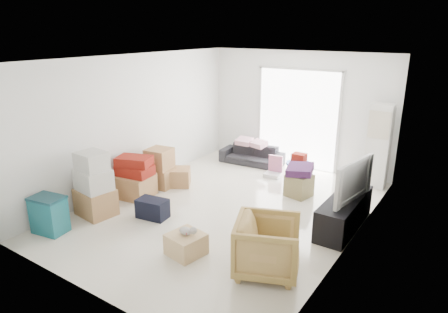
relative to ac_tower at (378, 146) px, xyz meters
name	(u,v)px	position (x,y,z in m)	size (l,w,h in m)	color
room_shell	(227,138)	(-1.95, -2.65, 0.48)	(4.98, 6.48, 3.18)	silver
sliding_door	(297,115)	(-1.95, 0.33, 0.37)	(2.10, 0.04, 2.33)	white
ac_tower	(378,146)	(0.00, 0.00, 0.00)	(0.45, 0.30, 1.75)	silver
tv_console	(344,213)	(0.05, -2.16, -0.61)	(0.48, 1.58, 0.53)	black
television	(346,194)	(0.05, -2.16, -0.27)	(1.16, 0.67, 0.15)	black
sofa	(252,152)	(-2.88, -0.15, -0.58)	(1.53, 0.45, 0.60)	#2A2A30
pillow_left	(244,136)	(-3.09, -0.15, -0.21)	(0.42, 0.33, 0.13)	#C992A8
pillow_right	(259,139)	(-2.68, -0.16, -0.22)	(0.34, 0.27, 0.12)	#C992A8
armchair	(268,244)	(-0.40, -4.00, -0.45)	(0.83, 0.78, 0.86)	tan
storage_bins	(49,214)	(-3.85, -4.97, -0.57)	(0.59, 0.46, 0.62)	#175E69
box_stack_a	(94,187)	(-3.75, -4.13, -0.35)	(0.69, 0.60, 1.16)	tan
box_stack_b	(135,178)	(-3.75, -3.17, -0.49)	(0.75, 0.70, 0.82)	tan
box_stack_c	(160,168)	(-3.72, -2.50, -0.48)	(0.60, 0.53, 0.82)	tan
loose_box	(179,177)	(-3.43, -2.24, -0.69)	(0.44, 0.44, 0.37)	tan
duffel_bag	(153,208)	(-2.83, -3.66, -0.71)	(0.53, 0.32, 0.34)	black
ottoman	(299,185)	(-1.11, -1.35, -0.66)	(0.44, 0.44, 0.44)	olive
blanket	(300,172)	(-1.11, -1.35, -0.37)	(0.48, 0.48, 0.14)	#431F4E
kids_table	(299,162)	(-1.40, -0.73, -0.40)	(0.54, 0.54, 0.66)	#0A35BC
toy_walker	(274,171)	(-2.02, -0.64, -0.75)	(0.38, 0.34, 0.46)	silver
wood_crate	(186,244)	(-1.60, -4.26, -0.72)	(0.48, 0.48, 0.32)	tan
plush_bunny	(188,231)	(-1.57, -4.26, -0.49)	(0.28, 0.16, 0.14)	#B2ADA8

